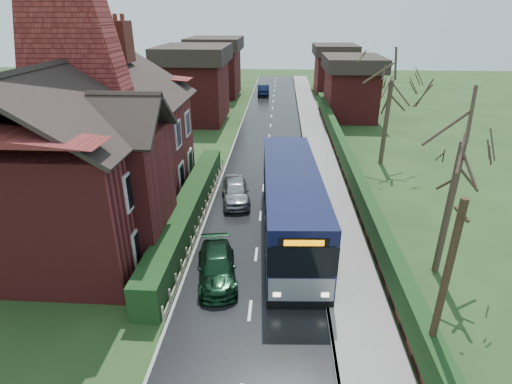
# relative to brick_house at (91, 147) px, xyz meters

# --- Properties ---
(ground) EXTENTS (140.00, 140.00, 0.00)m
(ground) POSITION_rel_brick_house_xyz_m (8.73, -4.78, -4.38)
(ground) COLOR #2F4E21
(ground) RESTS_ON ground
(road) EXTENTS (6.00, 100.00, 0.02)m
(road) POSITION_rel_brick_house_xyz_m (8.73, 5.22, -4.37)
(road) COLOR black
(road) RESTS_ON ground
(pavement) EXTENTS (2.50, 100.00, 0.14)m
(pavement) POSITION_rel_brick_house_xyz_m (12.98, 5.22, -4.31)
(pavement) COLOR slate
(pavement) RESTS_ON ground
(kerb_right) EXTENTS (0.12, 100.00, 0.14)m
(kerb_right) POSITION_rel_brick_house_xyz_m (11.78, 5.22, -4.31)
(kerb_right) COLOR gray
(kerb_right) RESTS_ON ground
(kerb_left) EXTENTS (0.12, 100.00, 0.10)m
(kerb_left) POSITION_rel_brick_house_xyz_m (5.68, 5.22, -4.33)
(kerb_left) COLOR gray
(kerb_left) RESTS_ON ground
(front_hedge) EXTENTS (1.20, 16.00, 1.60)m
(front_hedge) POSITION_rel_brick_house_xyz_m (4.83, 0.22, -3.58)
(front_hedge) COLOR black
(front_hedge) RESTS_ON ground
(picket_fence) EXTENTS (0.10, 16.00, 0.90)m
(picket_fence) POSITION_rel_brick_house_xyz_m (5.58, 0.22, -3.93)
(picket_fence) COLOR gray
(picket_fence) RESTS_ON ground
(right_wall_hedge) EXTENTS (0.60, 50.00, 1.80)m
(right_wall_hedge) POSITION_rel_brick_house_xyz_m (14.53, 5.22, -3.36)
(right_wall_hedge) COLOR maroon
(right_wall_hedge) RESTS_ON ground
(brick_house) EXTENTS (9.30, 14.60, 10.30)m
(brick_house) POSITION_rel_brick_house_xyz_m (0.00, 0.00, 0.00)
(brick_house) COLOR maroon
(brick_house) RESTS_ON ground
(bus) EXTENTS (3.31, 11.90, 3.58)m
(bus) POSITION_rel_brick_house_xyz_m (10.40, -0.76, -2.60)
(bus) COLOR #0E1133
(bus) RESTS_ON ground
(car_silver) EXTENTS (2.26, 4.25, 1.38)m
(car_silver) POSITION_rel_brick_house_xyz_m (7.08, 3.20, -3.69)
(car_silver) COLOR #A2A1A5
(car_silver) RESTS_ON ground
(car_green) EXTENTS (2.36, 4.27, 1.17)m
(car_green) POSITION_rel_brick_house_xyz_m (7.13, -4.74, -3.79)
(car_green) COLOR black
(car_green) RESTS_ON ground
(car_distant) EXTENTS (1.78, 4.53, 1.47)m
(car_distant) POSITION_rel_brick_house_xyz_m (7.24, 37.61, -3.64)
(car_distant) COLOR black
(car_distant) RESTS_ON ground
(bus_stop_sign) EXTENTS (0.10, 0.39, 2.56)m
(bus_stop_sign) POSITION_rel_brick_house_xyz_m (11.93, -0.78, -2.69)
(bus_stop_sign) COLOR slate
(bus_stop_sign) RESTS_ON ground
(telegraph_pole) EXTENTS (0.22, 0.82, 6.38)m
(telegraph_pole) POSITION_rel_brick_house_xyz_m (14.53, -9.53, -1.14)
(telegraph_pole) COLOR black
(telegraph_pole) RESTS_ON ground
(tree_right_near) EXTENTS (4.04, 4.04, 8.73)m
(tree_right_near) POSITION_rel_brick_house_xyz_m (16.94, -3.58, 2.15)
(tree_right_near) COLOR #392A21
(tree_right_near) RESTS_ON ground
(tree_right_far) EXTENTS (4.65, 4.65, 8.99)m
(tree_right_far) POSITION_rel_brick_house_xyz_m (17.58, 10.56, 2.34)
(tree_right_far) COLOR #382D21
(tree_right_far) RESTS_ON ground
(tree_house_side) EXTENTS (4.06, 4.06, 9.22)m
(tree_house_side) POSITION_rel_brick_house_xyz_m (-3.60, 13.22, 2.51)
(tree_house_side) COLOR #362C20
(tree_house_side) RESTS_ON ground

